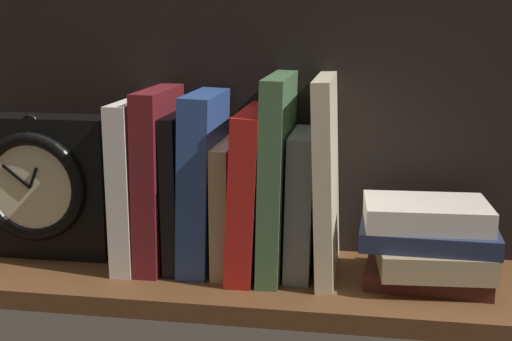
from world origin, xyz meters
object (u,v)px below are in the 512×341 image
book_red_requiem (252,190)px  book_stack_side (429,243)px  book_blue_modern (204,181)px  book_tan_shortstories (229,205)px  book_cream_twain (326,177)px  book_gray_chess (302,203)px  framed_clock (42,186)px  book_maroon_dawkins (159,178)px  book_black_skeptic (180,190)px  book_white_catcher (136,182)px  book_green_romantic (277,175)px

book_red_requiem → book_stack_side: 23.73cm
book_blue_modern → book_tan_shortstories: bearing=0.0°
book_blue_modern → book_cream_twain: book_cream_twain is taller
book_tan_shortstories → book_gray_chess: (9.90, -0.00, 0.81)cm
framed_clock → book_tan_shortstories: bearing=-0.5°
book_maroon_dawkins → framed_clock: bearing=179.2°
book_blue_modern → book_red_requiem: 6.61cm
book_black_skeptic → book_red_requiem: bearing=0.0°
book_gray_chess → book_red_requiem: bearing=180.0°
book_black_skeptic → book_red_requiem: size_ratio=0.97×
book_white_catcher → book_green_romantic: size_ratio=0.86×
book_maroon_dawkins → framed_clock: size_ratio=1.17×
book_gray_chess → book_cream_twain: 4.71cm
book_tan_shortstories → book_cream_twain: size_ratio=0.66×
book_black_skeptic → book_gray_chess: size_ratio=1.11×
book_tan_shortstories → book_stack_side: bearing=-3.1°
book_red_requiem → book_maroon_dawkins: bearing=180.0°
book_blue_modern → book_red_requiem: bearing=0.0°
framed_clock → book_cream_twain: bearing=-0.3°
book_cream_twain → framed_clock: (-39.71, 0.23, -2.90)cm
book_white_catcher → book_cream_twain: 25.92cm
book_maroon_dawkins → book_gray_chess: (19.45, -0.00, -2.61)cm
book_blue_modern → book_gray_chess: (13.29, -0.00, -2.40)cm
book_red_requiem → book_cream_twain: 10.06cm
book_black_skeptic → book_stack_side: size_ratio=1.21×
book_gray_chess → book_black_skeptic: bearing=180.0°
book_tan_shortstories → book_cream_twain: 13.68cm
book_gray_chess → framed_clock: 36.67cm
framed_clock → book_white_catcher: bearing=-0.9°
book_black_skeptic → book_red_requiem: book_red_requiem is taller
book_cream_twain → book_stack_side: bearing=-6.1°
book_red_requiem → book_green_romantic: (3.40, 0.00, 2.23)cm
book_maroon_dawkins → book_black_skeptic: 3.31cm
book_black_skeptic → book_gray_chess: book_black_skeptic is taller
book_black_skeptic → book_green_romantic: size_ratio=0.80×
book_black_skeptic → book_stack_side: (32.80, -1.41, -5.19)cm
book_gray_chess → book_white_catcher: bearing=180.0°
book_green_romantic → framed_clock: bearing=179.6°
book_red_requiem → book_stack_side: bearing=-3.5°
book_white_catcher → book_blue_modern: book_blue_modern is taller
book_maroon_dawkins → book_red_requiem: 12.75cm
book_blue_modern → book_stack_side: size_ratio=1.37×
book_white_catcher → framed_clock: book_white_catcher is taller
book_white_catcher → book_tan_shortstories: book_white_catcher is taller
book_cream_twain → book_blue_modern: bearing=180.0°
book_red_requiem → framed_clock: bearing=179.6°
book_tan_shortstories → book_gray_chess: size_ratio=0.91×
book_stack_side → book_cream_twain: bearing=173.9°
book_gray_chess → book_cream_twain: (3.06, 0.00, 3.58)cm
book_black_skeptic → book_blue_modern: (3.25, 0.00, 1.37)cm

